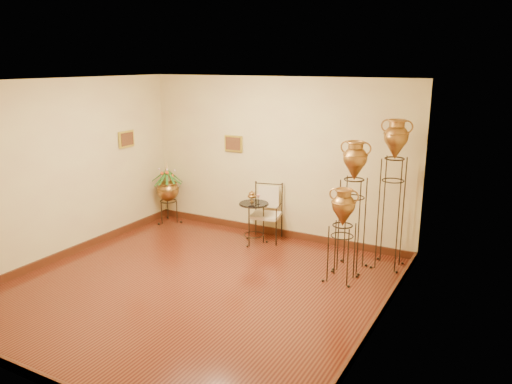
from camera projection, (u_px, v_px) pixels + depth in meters
The scene contains 8 objects.
ground at pixel (195, 287), 6.93m from camera, with size 5.00×5.00×0.00m, color #592615.
room_shell at pixel (191, 165), 6.50m from camera, with size 5.02×5.02×2.81m.
amphora_tall at pixel (392, 193), 7.34m from camera, with size 0.58×0.58×2.27m.
amphora_mid at pixel (353, 205), 7.30m from camera, with size 0.45×0.45×1.97m.
amphora_short at pixel (342, 235), 6.99m from camera, with size 0.51×0.51×1.37m.
planter_urn at pixel (168, 188), 9.57m from camera, with size 0.74×0.74×1.23m.
armchair at pixel (266, 213), 8.64m from camera, with size 0.65×0.63×0.98m.
side_table at pixel (254, 222), 8.53m from camera, with size 0.55×0.55×0.90m.
Camera 1 is at (3.79, -5.18, 3.04)m, focal length 35.00 mm.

